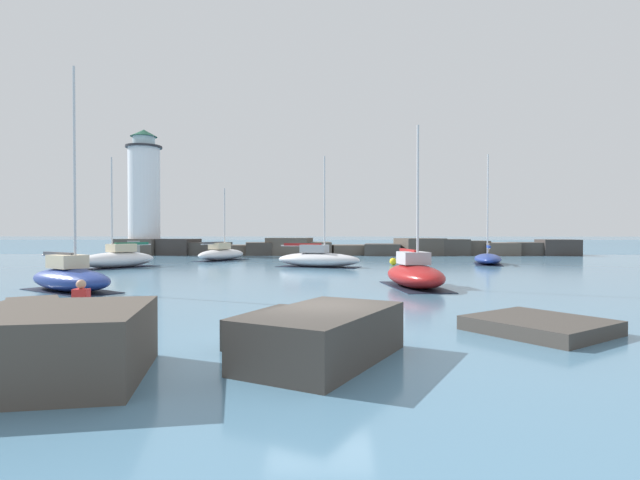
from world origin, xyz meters
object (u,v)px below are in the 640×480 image
object	(u,v)px
sailboat_moored_3	(221,254)
sailboat_moored_2	(70,277)
sailboat_moored_4	(415,274)
mooring_buoy_orange_near	(393,262)
lighthouse	(144,200)
sailboat_moored_5	(118,259)
person_on_rocks	(81,311)
mooring_buoy_far_side	(338,260)
sailboat_moored_0	(318,259)
sailboat_moored_1	(488,258)

from	to	relation	value
sailboat_moored_3	sailboat_moored_2	bearing A→B (deg)	-93.18
sailboat_moored_4	mooring_buoy_orange_near	size ratio (longest dim) A/B	9.97
sailboat_moored_4	lighthouse	bearing A→B (deg)	127.64
sailboat_moored_2	sailboat_moored_5	size ratio (longest dim) A/B	1.22
sailboat_moored_3	sailboat_moored_5	xyz separation A→B (m)	(-5.94, -10.46, 0.06)
person_on_rocks	sailboat_moored_4	bearing A→B (deg)	54.05
sailboat_moored_2	mooring_buoy_far_side	distance (m)	25.77
sailboat_moored_2	sailboat_moored_4	xyz separation A→B (m)	(16.88, 2.17, 0.01)
mooring_buoy_orange_near	lighthouse	bearing A→B (deg)	146.44
sailboat_moored_0	sailboat_moored_5	bearing A→B (deg)	-175.63
sailboat_moored_1	sailboat_moored_3	bearing A→B (deg)	168.36
sailboat_moored_3	sailboat_moored_0	bearing A→B (deg)	-42.77
lighthouse	sailboat_moored_5	distance (m)	24.46
sailboat_moored_1	sailboat_moored_5	xyz separation A→B (m)	(-30.90, -5.32, 0.21)
sailboat_moored_3	mooring_buoy_orange_near	distance (m)	17.77
sailboat_moored_1	sailboat_moored_3	world-z (taller)	sailboat_moored_1
lighthouse	person_on_rocks	xyz separation A→B (m)	(17.69, -50.32, -5.94)
sailboat_moored_2	mooring_buoy_orange_near	size ratio (longest dim) A/B	12.94
lighthouse	sailboat_moored_0	size ratio (longest dim) A/B	1.75
sailboat_moored_5	sailboat_moored_0	bearing A→B (deg)	4.37
lighthouse	sailboat_moored_0	distance (m)	31.74
person_on_rocks	sailboat_moored_0	bearing A→B (deg)	80.55
sailboat_moored_4	mooring_buoy_far_side	world-z (taller)	sailboat_moored_4
lighthouse	sailboat_moored_1	distance (m)	41.81
sailboat_moored_4	mooring_buoy_far_side	size ratio (longest dim) A/B	11.12
sailboat_moored_4	sailboat_moored_0	bearing A→B (deg)	110.31
sailboat_moored_1	person_on_rocks	world-z (taller)	sailboat_moored_1
sailboat_moored_4	person_on_rocks	distance (m)	17.43
sailboat_moored_2	sailboat_moored_0	bearing A→B (deg)	55.84
lighthouse	sailboat_moored_4	size ratio (longest dim) A/B	1.90
sailboat_moored_1	sailboat_moored_5	distance (m)	31.36
lighthouse	mooring_buoy_far_side	distance (m)	29.89
mooring_buoy_orange_near	person_on_rocks	xyz separation A→B (m)	(-11.19, -31.16, 0.65)
sailboat_moored_2	sailboat_moored_4	bearing A→B (deg)	7.32
mooring_buoy_orange_near	sailboat_moored_2	bearing A→B (deg)	-132.86
mooring_buoy_far_side	person_on_rocks	size ratio (longest dim) A/B	0.43
sailboat_moored_4	sailboat_moored_1	bearing A→B (deg)	63.08
mooring_buoy_orange_near	sailboat_moored_1	bearing A→B (deg)	11.45
sailboat_moored_0	person_on_rocks	size ratio (longest dim) A/B	5.23
mooring_buoy_far_side	sailboat_moored_1	bearing A→B (deg)	-5.14
sailboat_moored_3	sailboat_moored_5	world-z (taller)	sailboat_moored_5
lighthouse	sailboat_moored_3	distance (m)	18.60
mooring_buoy_orange_near	sailboat_moored_5	bearing A→B (deg)	-170.89
sailboat_moored_0	person_on_rocks	distance (m)	29.20
sailboat_moored_2	sailboat_moored_4	world-z (taller)	sailboat_moored_2
sailboat_moored_2	sailboat_moored_3	size ratio (longest dim) A/B	1.47
sailboat_moored_4	sailboat_moored_5	world-z (taller)	sailboat_moored_5
sailboat_moored_3	person_on_rocks	xyz separation A→B (m)	(5.19, -38.04, 0.31)
mooring_buoy_far_side	sailboat_moored_3	bearing A→B (deg)	161.35
sailboat_moored_0	sailboat_moored_3	distance (m)	13.61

